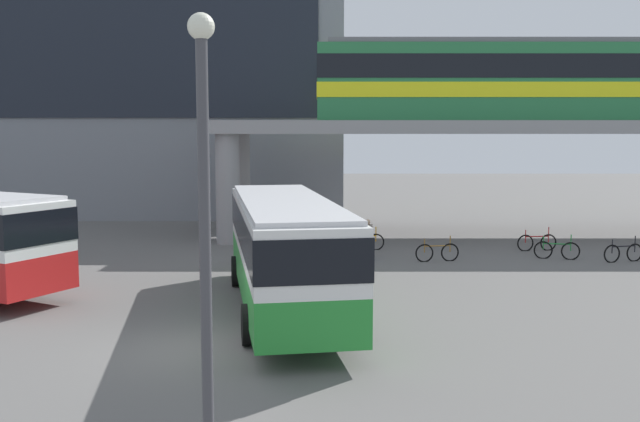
% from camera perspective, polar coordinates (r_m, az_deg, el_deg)
% --- Properties ---
extents(ground_plane, '(120.00, 120.00, 0.00)m').
position_cam_1_polar(ground_plane, '(26.85, -6.43, -4.56)').
color(ground_plane, '#605E5B').
extents(station_building, '(28.53, 11.02, 21.77)m').
position_cam_1_polar(station_building, '(47.64, -16.20, 13.16)').
color(station_building, slate).
rests_on(station_building, ground_plane).
extents(elevated_platform, '(32.70, 6.36, 5.60)m').
position_cam_1_polar(elevated_platform, '(36.11, 17.73, 5.72)').
color(elevated_platform, gray).
rests_on(elevated_platform, ground_plane).
extents(train, '(25.24, 2.96, 3.84)m').
position_cam_1_polar(train, '(36.68, 20.16, 9.89)').
color(train, '#26723F').
rests_on(train, elevated_platform).
extents(bus_main, '(4.27, 11.30, 3.22)m').
position_cam_1_polar(bus_main, '(20.01, -2.87, -2.52)').
color(bus_main, '#268C33').
rests_on(bus_main, ground_plane).
extents(bicycle_red, '(1.78, 0.33, 1.04)m').
position_cam_1_polar(bicycle_red, '(31.77, 17.09, -2.44)').
color(bicycle_red, black).
rests_on(bicycle_red, ground_plane).
extents(bicycle_brown, '(1.78, 0.34, 1.04)m').
position_cam_1_polar(bicycle_brown, '(28.27, 9.43, -3.31)').
color(bicycle_brown, black).
rests_on(bicycle_brown, ground_plane).
extents(bicycle_green, '(1.75, 0.48, 1.04)m').
position_cam_1_polar(bicycle_green, '(29.93, 18.56, -3.02)').
color(bicycle_green, black).
rests_on(bicycle_green, ground_plane).
extents(bicycle_orange, '(1.79, 0.14, 1.04)m').
position_cam_1_polar(bicycle_orange, '(30.61, 3.54, -2.49)').
color(bicycle_orange, black).
rests_on(bicycle_orange, ground_plane).
extents(bicycle_black, '(1.74, 0.54, 1.04)m').
position_cam_1_polar(bicycle_black, '(30.24, 23.28, -3.12)').
color(bicycle_black, black).
rests_on(bicycle_black, ground_plane).
extents(pedestrian_near_building, '(0.40, 0.47, 1.61)m').
position_cam_1_polar(pedestrian_near_building, '(28.39, 3.86, -2.40)').
color(pedestrian_near_building, navy).
rests_on(pedestrian_near_building, ground_plane).
extents(pedestrian_by_bike_rack, '(0.47, 0.47, 1.77)m').
position_cam_1_polar(pedestrian_by_bike_rack, '(27.14, -3.42, -2.63)').
color(pedestrian_by_bike_rack, maroon).
rests_on(pedestrian_by_bike_rack, ground_plane).
extents(lamp_post, '(0.36, 0.36, 6.64)m').
position_cam_1_polar(lamp_post, '(9.61, -9.31, -0.84)').
color(lamp_post, '#3F3F44').
rests_on(lamp_post, ground_plane).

